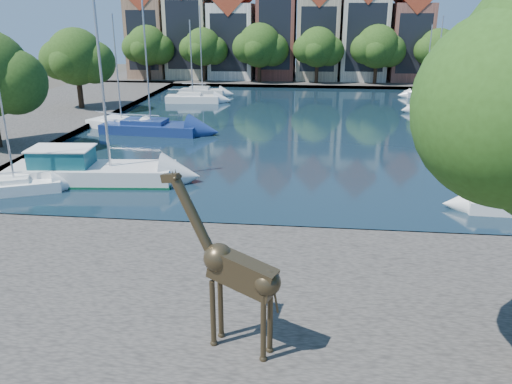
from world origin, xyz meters
The scene contains 29 objects.
ground centered at (0.00, 0.00, 0.00)m, with size 160.00×160.00×0.00m, color #38332B.
water_basin centered at (0.00, 24.00, 0.04)m, with size 38.00×50.00×0.08m, color black.
near_quay centered at (0.00, -7.00, 0.25)m, with size 50.00×14.00×0.50m, color #514D46.
far_quay centered at (0.00, 56.00, 0.25)m, with size 60.00×16.00×0.50m, color #514D46.
left_quay centered at (-25.00, 24.00, 0.25)m, with size 14.00×52.00×0.50m, color #514D46.
townhouse_west_end centered at (-23.00, 55.99, 7.36)m, with size 5.44×9.18×14.93m.
townhouse_west_mid centered at (-17.00, 55.99, 8.23)m, with size 5.94×9.18×16.79m.
townhouse_west_inner centered at (-10.50, 55.99, 7.35)m, with size 6.43×9.18×15.15m.
townhouse_center centered at (-4.00, 55.99, 8.36)m, with size 5.44×9.18×16.93m.
townhouse_east_inner centered at (2.00, 55.99, 7.73)m, with size 5.94×9.18×15.79m.
townhouse_east_mid centered at (8.50, 55.99, 8.10)m, with size 6.43×9.18×16.65m.
townhouse_east_end centered at (15.00, 55.99, 7.11)m, with size 5.44×9.18×14.43m.
far_tree_far_west centered at (-21.90, 50.49, 5.18)m, with size 7.28×5.60×7.68m.
far_tree_west centered at (-13.91, 50.49, 5.08)m, with size 6.76×5.20×7.36m.
far_tree_mid_west centered at (-5.89, 50.49, 5.29)m, with size 7.80×6.00×8.00m.
far_tree_mid_east centered at (2.10, 50.49, 5.13)m, with size 7.02×5.40×7.52m.
far_tree_east centered at (10.11, 50.49, 5.24)m, with size 7.54×5.80×7.84m.
far_tree_far_east centered at (18.09, 50.49, 5.08)m, with size 6.76×5.20×7.36m.
side_tree_left_far centered at (-21.90, 27.99, 5.38)m, with size 7.28×5.60×7.88m.
giraffe_statue centered at (-0.63, -8.84, 2.95)m, with size 3.39×1.52×4.99m.
motorsailer centered at (-11.80, 6.26, 0.89)m, with size 9.82×3.67×10.55m.
sailboat_left_a centered at (-15.00, 4.00, 0.59)m, with size 5.17×3.53×9.86m.
sailboat_left_b centered at (-12.00, 19.41, 0.70)m, with size 8.38×3.47×13.14m.
sailboat_left_c centered at (-15.00, 20.62, 0.61)m, with size 6.82×4.56×9.52m.
sailboat_left_d centered at (-12.00, 34.96, 0.68)m, with size 6.13×2.55×8.92m.
sailboat_left_e centered at (-12.00, 40.13, 0.69)m, with size 5.56×2.18×10.46m.
sailboat_right_b centered at (15.00, 22.29, 0.66)m, with size 7.40×4.52×11.90m.
sailboat_right_c centered at (13.86, 32.23, 0.64)m, with size 5.26×3.30×9.35m.
sailboat_right_d centered at (15.00, 41.83, 0.63)m, with size 4.78×2.31×8.33m.
Camera 1 is at (1.29, -20.80, 9.53)m, focal length 35.00 mm.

